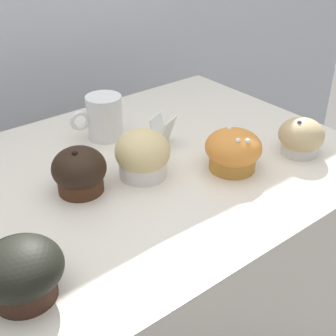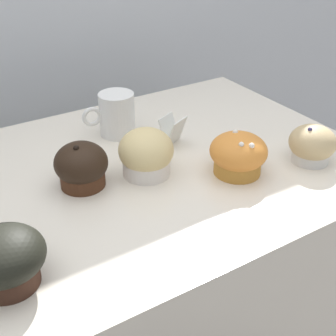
# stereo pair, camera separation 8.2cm
# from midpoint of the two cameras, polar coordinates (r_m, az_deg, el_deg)

# --- Properties ---
(wall_back) EXTENTS (3.20, 0.10, 1.80)m
(wall_back) POSITION_cam_midpoint_polar(r_m,az_deg,el_deg) (1.41, -15.54, 9.00)
(wall_back) COLOR silver
(wall_back) RESTS_ON ground
(muffin_front_center) EXTENTS (0.10, 0.10, 0.09)m
(muffin_front_center) POSITION_cam_midpoint_polar(r_m,az_deg,el_deg) (0.87, 0.01, 1.67)
(muffin_front_center) COLOR white
(muffin_front_center) RESTS_ON display_counter
(muffin_back_left) EXTENTS (0.11, 0.11, 0.08)m
(muffin_back_left) POSITION_cam_midpoint_polar(r_m,az_deg,el_deg) (0.66, -15.93, -10.78)
(muffin_back_left) COLOR #3A2217
(muffin_back_left) RESTS_ON display_counter
(muffin_back_right) EXTENTS (0.11, 0.11, 0.08)m
(muffin_back_right) POSITION_cam_midpoint_polar(r_m,az_deg,el_deg) (0.89, 11.19, 1.57)
(muffin_back_right) COLOR #BF8031
(muffin_back_right) RESTS_ON display_counter
(muffin_front_left) EXTENTS (0.10, 0.10, 0.09)m
(muffin_front_left) POSITION_cam_midpoint_polar(r_m,az_deg,el_deg) (0.84, -7.81, 0.15)
(muffin_front_left) COLOR #482817
(muffin_front_left) RESTS_ON display_counter
(muffin_front_right) EXTENTS (0.09, 0.09, 0.08)m
(muffin_front_right) POSITION_cam_midpoint_polar(r_m,az_deg,el_deg) (0.97, 19.50, 2.60)
(muffin_front_right) COLOR silver
(muffin_front_right) RESTS_ON display_counter
(coffee_cup) EXTENTS (0.12, 0.08, 0.09)m
(coffee_cup) POSITION_cam_midpoint_polar(r_m,az_deg,el_deg) (1.02, -4.03, 6.59)
(coffee_cup) COLOR white
(coffee_cup) RESTS_ON display_counter
(price_card) EXTENTS (0.06, 0.06, 0.06)m
(price_card) POSITION_cam_midpoint_polar(r_m,az_deg,el_deg) (0.98, 2.98, 4.54)
(price_card) COLOR white
(price_card) RESTS_ON display_counter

